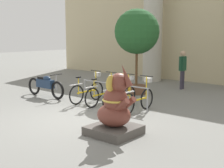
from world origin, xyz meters
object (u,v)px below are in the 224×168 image
at_px(person_pedestrian, 183,66).
at_px(potted_tree, 137,34).
at_px(bicycle_0, 88,91).
at_px(motorcycle, 45,85).
at_px(bicycle_1, 103,93).
at_px(bicycle_3, 138,99).
at_px(bicycle_2, 121,96).
at_px(elephant_statue, 115,111).

relative_size(person_pedestrian, potted_tree, 0.50).
height_order(bicycle_0, motorcycle, bicycle_0).
xyz_separation_m(bicycle_1, bicycle_3, (1.47, -0.00, 0.00)).
distance_m(bicycle_2, person_pedestrian, 4.50).
height_order(bicycle_2, person_pedestrian, person_pedestrian).
xyz_separation_m(bicycle_2, motorcycle, (-3.32, -0.44, 0.04)).
xyz_separation_m(bicycle_1, person_pedestrian, (0.60, 4.49, 0.59)).
distance_m(bicycle_0, bicycle_1, 0.73).
xyz_separation_m(bicycle_1, elephant_statue, (2.32, -2.17, 0.18)).
bearing_deg(potted_tree, motorcycle, -129.14).
distance_m(bicycle_1, potted_tree, 3.11).
bearing_deg(motorcycle, potted_tree, 50.86).
bearing_deg(person_pedestrian, bicycle_0, -106.51).
bearing_deg(bicycle_1, potted_tree, 97.84).
relative_size(bicycle_1, elephant_statue, 0.96).
height_order(elephant_statue, potted_tree, potted_tree).
distance_m(bicycle_0, potted_tree, 3.12).
bearing_deg(bicycle_3, potted_tree, 127.04).
xyz_separation_m(person_pedestrian, potted_tree, (-0.93, -2.12, 1.40)).
bearing_deg(bicycle_3, person_pedestrian, 100.91).
xyz_separation_m(bicycle_0, motorcycle, (-1.85, -0.41, 0.04)).
xyz_separation_m(bicycle_3, person_pedestrian, (-0.87, 4.50, 0.59)).
height_order(elephant_statue, person_pedestrian, elephant_statue).
bearing_deg(bicycle_3, bicycle_0, 179.91).
xyz_separation_m(bicycle_0, bicycle_1, (0.73, 0.00, 0.00)).
bearing_deg(bicycle_2, bicycle_0, -178.81).
relative_size(bicycle_3, person_pedestrian, 1.01).
xyz_separation_m(bicycle_1, motorcycle, (-2.59, -0.41, 0.04)).
height_order(person_pedestrian, potted_tree, potted_tree).
relative_size(bicycle_1, motorcycle, 0.80).
bearing_deg(potted_tree, bicycle_2, -65.65).
relative_size(bicycle_0, bicycle_2, 1.00).
bearing_deg(elephant_statue, bicycle_1, 136.95).
distance_m(bicycle_1, motorcycle, 2.62).
relative_size(bicycle_3, potted_tree, 0.50).
xyz_separation_m(elephant_statue, potted_tree, (-2.65, 4.54, 1.81)).
height_order(bicycle_0, potted_tree, potted_tree).
height_order(bicycle_2, motorcycle, bicycle_2).
bearing_deg(bicycle_2, bicycle_3, -2.65).
relative_size(bicycle_2, bicycle_3, 1.00).
bearing_deg(motorcycle, bicycle_3, 5.67).
bearing_deg(bicycle_0, elephant_statue, -35.35).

